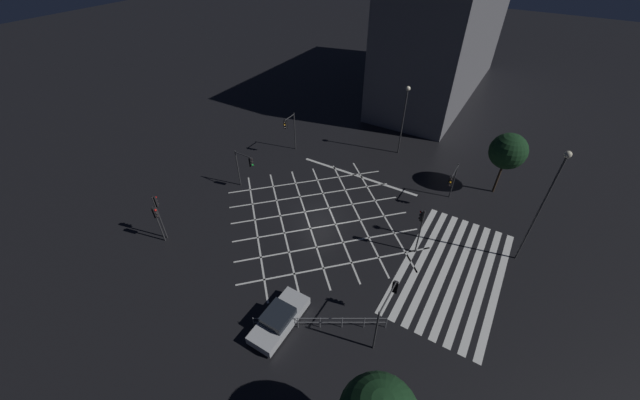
% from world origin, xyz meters
% --- Properties ---
extents(ground_plane, '(200.00, 200.00, 0.00)m').
position_xyz_m(ground_plane, '(0.00, 0.00, 0.00)').
color(ground_plane, black).
extents(road_markings, '(18.56, 24.03, 0.01)m').
position_xyz_m(road_markings, '(0.35, -7.15, 0.00)').
color(road_markings, silver).
rests_on(road_markings, ground_plane).
extents(office_building, '(29.51, 10.06, 19.13)m').
position_xyz_m(office_building, '(32.98, 0.01, 9.57)').
color(office_building, slate).
rests_on(office_building, ground_plane).
extents(traffic_light_median_south, '(0.36, 0.39, 4.19)m').
position_xyz_m(traffic_light_median_south, '(0.47, -8.29, 2.99)').
color(traffic_light_median_south, '#2D2D30').
rests_on(traffic_light_median_south, ground_plane).
extents(traffic_light_sw_main, '(2.76, 0.36, 3.76)m').
position_xyz_m(traffic_light_sw_main, '(-7.00, -8.87, 2.78)').
color(traffic_light_sw_main, '#2D2D30').
rests_on(traffic_light_sw_main, ground_plane).
extents(traffic_light_ne_main, '(1.88, 0.36, 4.31)m').
position_xyz_m(traffic_light_ne_main, '(7.58, 8.31, 3.13)').
color(traffic_light_ne_main, '#2D2D30').
rests_on(traffic_light_ne_main, ground_plane).
extents(traffic_light_nw_main, '(0.39, 0.36, 4.21)m').
position_xyz_m(traffic_light_nw_main, '(-8.39, 9.42, 3.00)').
color(traffic_light_nw_main, '#2D2D30').
rests_on(traffic_light_nw_main, ground_plane).
extents(traffic_light_nw_cross, '(0.36, 0.39, 3.53)m').
position_xyz_m(traffic_light_nw_cross, '(-8.78, 9.19, 2.53)').
color(traffic_light_nw_cross, '#2D2D30').
rests_on(traffic_light_nw_cross, ground_plane).
extents(traffic_light_se_main, '(2.36, 0.36, 3.67)m').
position_xyz_m(traffic_light_se_main, '(7.48, -8.77, 2.69)').
color(traffic_light_se_main, '#2D2D30').
rests_on(traffic_light_se_main, ground_plane).
extents(traffic_light_median_north, '(0.36, 2.04, 3.85)m').
position_xyz_m(traffic_light_median_north, '(0.14, 8.04, 2.80)').
color(traffic_light_median_north, '#2D2D30').
rests_on(traffic_light_median_north, ground_plane).
extents(street_lamp_east, '(0.45, 0.45, 9.48)m').
position_xyz_m(street_lamp_east, '(3.81, -15.17, 6.15)').
color(street_lamp_east, '#2D2D30').
rests_on(street_lamp_east, ground_plane).
extents(street_lamp_west, '(0.47, 0.47, 7.49)m').
position_xyz_m(street_lamp_west, '(13.64, -1.78, 5.16)').
color(street_lamp_west, '#2D2D30').
rests_on(street_lamp_west, ground_plane).
extents(street_tree_far, '(3.18, 3.18, 6.01)m').
position_xyz_m(street_tree_far, '(11.70, -12.08, 4.41)').
color(street_tree_far, '#38281C').
rests_on(street_tree_far, ground_plane).
extents(waiting_car, '(4.46, 1.82, 1.37)m').
position_xyz_m(waiting_car, '(-10.10, -3.09, 0.63)').
color(waiting_car, '#B7BABC').
rests_on(waiting_car, ground_plane).
extents(pedestrian_railing, '(4.37, 7.20, 1.05)m').
position_xyz_m(pedestrian_railing, '(-8.94, -5.40, 0.67)').
color(pedestrian_railing, gray).
rests_on(pedestrian_railing, ground_plane).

